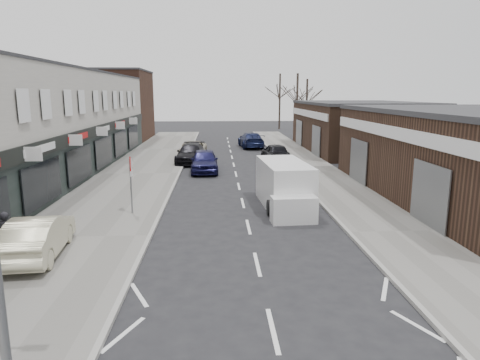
{
  "coord_description": "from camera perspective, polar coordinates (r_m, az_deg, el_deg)",
  "views": [
    {
      "loc": [
        -1.27,
        -7.16,
        5.51
      ],
      "look_at": [
        -0.51,
        7.13,
        2.6
      ],
      "focal_mm": 32.0,
      "sensor_mm": 36.0,
      "label": 1
    }
  ],
  "objects": [
    {
      "name": "pavement_left",
      "position": [
        30.17,
        -13.47,
        0.76
      ],
      "size": [
        5.5,
        64.0,
        0.12
      ],
      "primitive_type": "cube",
      "color": "slate",
      "rests_on": "ground"
    },
    {
      "name": "pavement_right",
      "position": [
        30.48,
        10.31,
        1.0
      ],
      "size": [
        3.5,
        64.0,
        0.12
      ],
      "primitive_type": "cube",
      "color": "slate",
      "rests_on": "ground"
    },
    {
      "name": "shop_terrace_left",
      "position": [
        29.4,
        -27.82,
        6.35
      ],
      "size": [
        8.0,
        41.0,
        7.1
      ],
      "primitive_type": "cube",
      "color": "#BCB6AC",
      "rests_on": "ground"
    },
    {
      "name": "brick_block_far",
      "position": [
        53.6,
        -16.47,
        9.41
      ],
      "size": [
        8.0,
        10.0,
        8.0
      ],
      "primitive_type": "cube",
      "color": "#41261C",
      "rests_on": "ground"
    },
    {
      "name": "right_unit_far",
      "position": [
        43.52,
        15.51,
        6.78
      ],
      "size": [
        10.0,
        16.0,
        4.5
      ],
      "primitive_type": "cube",
      "color": "#3B271B",
      "rests_on": "ground"
    },
    {
      "name": "tree_far_a",
      "position": [
        56.38,
        7.5,
        5.78
      ],
      "size": [
        3.6,
        3.6,
        8.0
      ],
      "primitive_type": null,
      "color": "#382D26",
      "rests_on": "ground"
    },
    {
      "name": "tree_far_b",
      "position": [
        62.72,
        8.76,
        6.31
      ],
      "size": [
        3.6,
        3.6,
        7.5
      ],
      "primitive_type": null,
      "color": "#382D26",
      "rests_on": "ground"
    },
    {
      "name": "tree_far_c",
      "position": [
        68.09,
        5.24,
        6.8
      ],
      "size": [
        3.6,
        3.6,
        8.5
      ],
      "primitive_type": null,
      "color": "#382D26",
      "rests_on": "ground"
    },
    {
      "name": "warning_sign",
      "position": [
        19.83,
        -14.33,
        1.53
      ],
      "size": [
        0.12,
        0.8,
        2.7
      ],
      "color": "slate",
      "rests_on": "pavement_left"
    },
    {
      "name": "white_van",
      "position": [
        21.02,
        5.97,
        -0.83
      ],
      "size": [
        2.33,
        5.82,
        2.22
      ],
      "rotation": [
        0.0,
        0.0,
        0.07
      ],
      "color": "white",
      "rests_on": "ground"
    },
    {
      "name": "sedan_on_pavement",
      "position": [
        15.94,
        -25.34,
        -6.76
      ],
      "size": [
        1.88,
        4.37,
        1.4
      ],
      "primitive_type": "imported",
      "rotation": [
        0.0,
        0.0,
        3.24
      ],
      "color": "beige",
      "rests_on": "pavement_left"
    },
    {
      "name": "pedestrian",
      "position": [
        16.39,
        -28.71,
        -6.32
      ],
      "size": [
        0.58,
        0.4,
        1.55
      ],
      "primitive_type": "imported",
      "rotation": [
        0.0,
        0.0,
        3.09
      ],
      "color": "black",
      "rests_on": "pavement_left"
    },
    {
      "name": "parked_car_left_a",
      "position": [
        30.5,
        -4.77,
        2.57
      ],
      "size": [
        2.0,
        4.74,
        1.6
      ],
      "primitive_type": "imported",
      "rotation": [
        0.0,
        0.0,
        0.02
      ],
      "color": "#14143F",
      "rests_on": "ground"
    },
    {
      "name": "parked_car_left_b",
      "position": [
        34.69,
        -6.56,
        3.52
      ],
      "size": [
        2.44,
        5.28,
        1.49
      ],
      "primitive_type": "imported",
      "rotation": [
        0.0,
        0.0,
        -0.07
      ],
      "color": "black",
      "rests_on": "ground"
    },
    {
      "name": "parked_car_left_c",
      "position": [
        37.85,
        -6.27,
        4.09
      ],
      "size": [
        2.36,
        4.96,
        1.37
      ],
      "primitive_type": "imported",
      "rotation": [
        0.0,
        0.0,
        -0.02
      ],
      "color": "#ADA48A",
      "rests_on": "ground"
    },
    {
      "name": "parked_car_right_a",
      "position": [
        28.85,
        5.21,
        1.86
      ],
      "size": [
        1.92,
        4.44,
        1.42
      ],
      "primitive_type": "imported",
      "rotation": [
        0.0,
        0.0,
        3.24
      ],
      "color": "white",
      "rests_on": "ground"
    },
    {
      "name": "parked_car_right_b",
      "position": [
        35.4,
        4.73,
        3.71
      ],
      "size": [
        2.16,
        4.51,
        1.49
      ],
      "primitive_type": "imported",
      "rotation": [
        0.0,
        0.0,
        3.24
      ],
      "color": "black",
      "rests_on": "ground"
    },
    {
      "name": "parked_car_right_c",
      "position": [
        44.35,
        1.46,
        5.36
      ],
      "size": [
        2.61,
        5.53,
        1.56
      ],
      "primitive_type": "imported",
      "rotation": [
        0.0,
        0.0,
        3.22
      ],
      "color": "#141B3F",
      "rests_on": "ground"
    }
  ]
}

